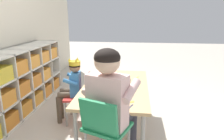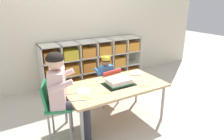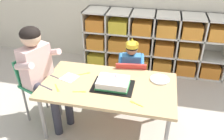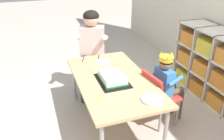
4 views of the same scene
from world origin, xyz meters
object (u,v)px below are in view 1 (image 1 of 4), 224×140
at_px(adult_helper_seated, 111,98).
at_px(paper_plate_stack, 105,73).
at_px(activity_table, 116,89).
at_px(fork_by_napkin, 129,103).
at_px(classroom_chair_adult_side, 105,129).
at_px(classroom_chair_blue, 81,94).
at_px(fork_near_cake_tray, 98,94).
at_px(birthday_cake_on_tray, 118,81).
at_px(fork_at_table_front_edge, 136,78).
at_px(fork_near_child_seat, 130,93).
at_px(child_with_crown, 72,83).

bearing_deg(adult_helper_seated, paper_plate_stack, -57.98).
relative_size(activity_table, fork_by_napkin, 11.17).
bearing_deg(classroom_chair_adult_side, activity_table, -69.42).
distance_m(classroom_chair_blue, fork_by_napkin, 0.89).
bearing_deg(fork_near_cake_tray, paper_plate_stack, 148.95).
bearing_deg(birthday_cake_on_tray, paper_plate_stack, 26.03).
bearing_deg(fork_near_cake_tray, fork_at_table_front_edge, 112.88).
height_order(adult_helper_seated, fork_at_table_front_edge, adult_helper_seated).
distance_m(activity_table, paper_plate_stack, 0.52).
height_order(fork_near_child_seat, fork_near_cake_tray, same).
relative_size(child_with_crown, adult_helper_seated, 0.75).
distance_m(activity_table, fork_near_child_seat, 0.29).
bearing_deg(paper_plate_stack, fork_near_child_seat, -152.95).
bearing_deg(fork_by_napkin, classroom_chair_blue, -81.86).
bearing_deg(fork_near_cake_tray, fork_near_child_seat, 66.86).
relative_size(classroom_chair_blue, classroom_chair_adult_side, 0.83).
distance_m(classroom_chair_adult_side, birthday_cake_on_tray, 0.84).
bearing_deg(fork_by_napkin, birthday_cake_on_tray, -110.78).
height_order(activity_table, fork_at_table_front_edge, fork_at_table_front_edge).
distance_m(adult_helper_seated, fork_at_table_front_edge, 1.00).
relative_size(classroom_chair_blue, adult_helper_seated, 0.56).
height_order(paper_plate_stack, fork_by_napkin, paper_plate_stack).
relative_size(birthday_cake_on_tray, paper_plate_stack, 2.03).
xyz_separation_m(activity_table, fork_at_table_front_edge, (0.30, -0.23, 0.04)).
bearing_deg(classroom_chair_adult_side, child_with_crown, -38.49).
bearing_deg(adult_helper_seated, fork_near_cake_tray, -44.40).
bearing_deg(fork_near_cake_tray, fork_by_napkin, 26.38).
bearing_deg(child_with_crown, paper_plate_stack, 125.58).
bearing_deg(paper_plate_stack, fork_at_table_front_edge, -113.94).
relative_size(activity_table, adult_helper_seated, 1.20).
relative_size(child_with_crown, fork_by_napkin, 7.02).
relative_size(activity_table, child_with_crown, 1.59).
bearing_deg(birthday_cake_on_tray, fork_near_cake_tray, 154.91).
bearing_deg(fork_near_cake_tray, birthday_cake_on_tray, 120.05).
relative_size(birthday_cake_on_tray, fork_at_table_front_edge, 3.20).
distance_m(fork_at_table_front_edge, fork_near_cake_tray, 0.70).
bearing_deg(birthday_cake_on_tray, fork_at_table_front_edge, -40.61).
distance_m(classroom_chair_adult_side, fork_near_cake_tray, 0.52).
relative_size(paper_plate_stack, fork_at_table_front_edge, 1.58).
relative_size(classroom_chair_adult_side, birthday_cake_on_tray, 1.86).
distance_m(classroom_chair_adult_side, fork_near_child_seat, 0.59).
height_order(birthday_cake_on_tray, fork_near_child_seat, birthday_cake_on_tray).
bearing_deg(classroom_chair_blue, activity_table, 62.88).
height_order(classroom_chair_adult_side, adult_helper_seated, adult_helper_seated).
bearing_deg(birthday_cake_on_tray, fork_near_child_seat, -151.38).
distance_m(classroom_chair_blue, fork_near_child_seat, 0.75).
xyz_separation_m(activity_table, paper_plate_stack, (0.48, 0.19, 0.05)).
bearing_deg(classroom_chair_blue, paper_plate_stack, 134.09).
xyz_separation_m(activity_table, birthday_cake_on_tray, (0.05, -0.02, 0.08)).
bearing_deg(adult_helper_seated, child_with_crown, -33.51).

